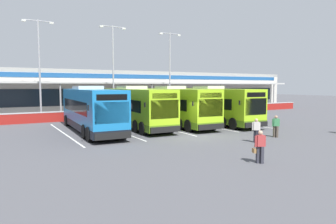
{
  "coord_description": "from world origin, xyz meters",
  "views": [
    {
      "loc": [
        -13.02,
        -18.88,
        3.78
      ],
      "look_at": [
        -0.51,
        3.0,
        1.6
      ],
      "focal_mm": 32.28,
      "sensor_mm": 36.0,
      "label": 1
    }
  ],
  "objects": [
    {
      "name": "coach_bus_leftmost",
      "position": [
        -6.25,
        5.8,
        1.79
      ],
      "size": [
        3.3,
        12.24,
        3.78
      ],
      "color": "#1972B7",
      "rests_on": "ground"
    },
    {
      "name": "pedestrian_child",
      "position": [
        2.0,
        -4.48,
        0.87
      ],
      "size": [
        0.47,
        0.42,
        1.62
      ],
      "color": "black",
      "rests_on": "ground"
    },
    {
      "name": "bay_stripe_mid_west",
      "position": [
        0.0,
        6.0,
        0.0
      ],
      "size": [
        0.14,
        13.0,
        0.01
      ],
      "primitive_type": "cube",
      "color": "silver",
      "rests_on": "ground"
    },
    {
      "name": "red_barrier_wall",
      "position": [
        0.0,
        14.5,
        0.56
      ],
      "size": [
        60.0,
        0.4,
        1.1
      ],
      "color": "maroon",
      "rests_on": "ground"
    },
    {
      "name": "coach_bus_centre",
      "position": [
        2.01,
        6.14,
        1.79
      ],
      "size": [
        3.3,
        12.24,
        3.78
      ],
      "color": "#9ED11E",
      "rests_on": "ground"
    },
    {
      "name": "bay_stripe_west",
      "position": [
        -4.2,
        6.0,
        0.0
      ],
      "size": [
        0.14,
        13.0,
        0.01
      ],
      "primitive_type": "cube",
      "color": "silver",
      "rests_on": "ground"
    },
    {
      "name": "lamp_post_east",
      "position": [
        7.87,
        17.15,
        6.29
      ],
      "size": [
        3.24,
        0.28,
        11.0
      ],
      "color": "#9E9EA3",
      "rests_on": "ground"
    },
    {
      "name": "coach_bus_right_centre",
      "position": [
        6.13,
        5.34,
        1.79
      ],
      "size": [
        3.3,
        12.24,
        3.78
      ],
      "color": "#9ED11E",
      "rests_on": "ground"
    },
    {
      "name": "bay_stripe_mid_east",
      "position": [
        8.4,
        6.0,
        0.0
      ],
      "size": [
        0.14,
        13.0,
        0.01
      ],
      "primitive_type": "cube",
      "color": "silver",
      "rests_on": "ground"
    },
    {
      "name": "terminal_building",
      "position": [
        -0.0,
        26.91,
        3.01
      ],
      "size": [
        70.0,
        13.0,
        6.0
      ],
      "color": "beige",
      "rests_on": "ground"
    },
    {
      "name": "bay_stripe_centre",
      "position": [
        4.2,
        6.0,
        0.0
      ],
      "size": [
        0.14,
        13.0,
        0.01
      ],
      "primitive_type": "cube",
      "color": "silver",
      "rests_on": "ground"
    },
    {
      "name": "coach_bus_left_centre",
      "position": [
        -1.91,
        6.6,
        1.79
      ],
      "size": [
        3.3,
        12.24,
        3.78
      ],
      "color": "#9ED11E",
      "rests_on": "ground"
    },
    {
      "name": "bay_stripe_far_west",
      "position": [
        -8.4,
        6.0,
        0.0
      ],
      "size": [
        0.14,
        13.0,
        0.01
      ],
      "primitive_type": "cube",
      "color": "silver",
      "rests_on": "ground"
    },
    {
      "name": "ground_plane",
      "position": [
        0.0,
        0.0,
        0.0
      ],
      "size": [
        200.0,
        200.0,
        0.0
      ],
      "primitive_type": "plane",
      "color": "#4C4C51"
    },
    {
      "name": "pedestrian_in_dark_coat",
      "position": [
        4.79,
        -3.71,
        0.87
      ],
      "size": [
        0.51,
        0.41,
        1.62
      ],
      "color": "#4C4238",
      "rests_on": "ground"
    },
    {
      "name": "pedestrian_with_handbag",
      "position": [
        -1.92,
        -8.49,
        0.86
      ],
      "size": [
        0.63,
        0.48,
        1.62
      ],
      "color": "#33333D",
      "rests_on": "ground"
    },
    {
      "name": "lamp_post_west",
      "position": [
        -8.68,
        17.3,
        6.29
      ],
      "size": [
        3.24,
        0.28,
        11.0
      ],
      "color": "#9E9EA3",
      "rests_on": "ground"
    },
    {
      "name": "lamp_post_centre",
      "position": [
        -0.51,
        16.38,
        6.29
      ],
      "size": [
        3.24,
        0.28,
        11.0
      ],
      "color": "#9E9EA3",
      "rests_on": "ground"
    }
  ]
}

